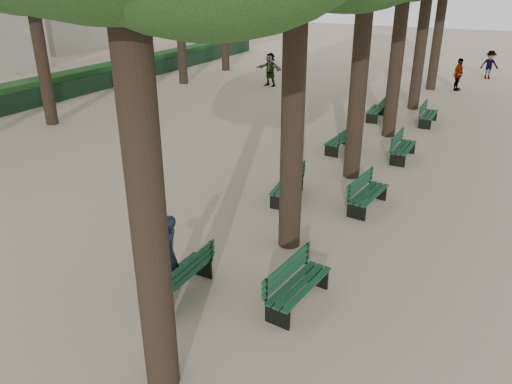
% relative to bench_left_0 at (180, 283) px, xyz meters
% --- Properties ---
extents(ground, '(120.00, 120.00, 0.00)m').
position_rel_bench_left_0_xyz_m(ground, '(-0.37, -0.08, -0.27)').
color(ground, tan).
rests_on(ground, ground).
extents(bench_left_0, '(0.58, 1.80, 0.92)m').
position_rel_bench_left_0_xyz_m(bench_left_0, '(0.00, 0.00, 0.00)').
color(bench_left_0, black).
rests_on(bench_left_0, ground).
extents(bench_left_1, '(0.78, 1.86, 0.92)m').
position_rel_bench_left_0_xyz_m(bench_left_1, '(-0.00, 5.35, 0.00)').
color(bench_left_1, black).
rests_on(bench_left_1, ground).
extents(bench_left_2, '(0.73, 1.84, 0.92)m').
position_rel_bench_left_0_xyz_m(bench_left_2, '(-0.00, 10.20, 0.00)').
color(bench_left_2, black).
rests_on(bench_left_2, ground).
extents(bench_left_3, '(0.67, 1.83, 0.92)m').
position_rel_bench_left_0_xyz_m(bench_left_3, '(-0.00, 15.14, 0.00)').
color(bench_left_3, black).
rests_on(bench_left_3, ground).
extents(bench_right_0, '(0.78, 1.85, 0.92)m').
position_rel_bench_left_0_xyz_m(bench_right_0, '(2.27, 0.79, 0.00)').
color(bench_right_0, black).
rests_on(bench_right_0, ground).
extents(bench_right_1, '(0.76, 1.85, 0.92)m').
position_rel_bench_left_0_xyz_m(bench_right_1, '(2.27, 5.76, 0.00)').
color(bench_right_1, black).
rests_on(bench_right_1, ground).
extents(bench_right_2, '(0.59, 1.81, 0.92)m').
position_rel_bench_left_0_xyz_m(bench_right_2, '(2.27, 10.30, 0.00)').
color(bench_right_2, black).
rests_on(bench_right_2, ground).
extents(bench_right_3, '(0.58, 1.80, 0.92)m').
position_rel_bench_left_0_xyz_m(bench_right_3, '(2.27, 15.33, 0.00)').
color(bench_right_3, black).
rests_on(bench_right_3, ground).
extents(man_with_map, '(0.67, 0.75, 1.74)m').
position_rel_bench_left_0_xyz_m(man_with_map, '(-0.23, -0.02, 0.60)').
color(man_with_map, black).
rests_on(man_with_map, ground).
extents(pedestrian_b, '(1.16, 0.72, 1.72)m').
position_rel_bench_left_0_xyz_m(pedestrian_b, '(3.77, 27.75, 0.59)').
color(pedestrian_b, '#262628').
rests_on(pedestrian_b, ground).
extents(pedestrian_c, '(0.67, 1.10, 1.78)m').
position_rel_bench_left_0_xyz_m(pedestrian_c, '(2.47, 23.26, 0.62)').
color(pedestrian_c, '#262628').
rests_on(pedestrian_c, ground).
extents(pedestrian_e, '(1.80, 0.70, 1.90)m').
position_rel_bench_left_0_xyz_m(pedestrian_e, '(-7.41, 19.59, 0.68)').
color(pedestrian_e, '#262628').
rests_on(pedestrian_e, ground).
extents(pedestrian_d, '(0.53, 0.81, 1.54)m').
position_rel_bench_left_0_xyz_m(pedestrian_d, '(-2.00, 28.21, 0.50)').
color(pedestrian_d, '#262628').
rests_on(pedestrian_d, ground).
extents(fence, '(0.08, 42.00, 0.90)m').
position_rel_bench_left_0_xyz_m(fence, '(-15.37, 10.92, 0.18)').
color(fence, black).
rests_on(fence, ground).
extents(hedge, '(1.20, 42.00, 1.20)m').
position_rel_bench_left_0_xyz_m(hedge, '(-16.07, 10.92, 0.33)').
color(hedge, '#153C18').
rests_on(hedge, ground).
extents(building_far, '(12.00, 16.00, 7.00)m').
position_rel_bench_left_0_xyz_m(building_far, '(-33.37, 29.92, 3.23)').
color(building_far, '#B7B2A3').
rests_on(building_far, ground).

